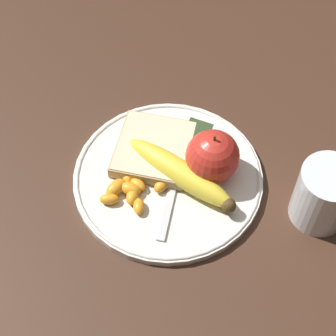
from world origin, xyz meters
TOP-DOWN VIEW (x-y plane):
  - ground_plane at (0.00, 0.00)m, footprint 3.00×3.00m
  - plate at (0.00, 0.00)m, footprint 0.28×0.28m
  - juice_glass at (-0.03, 0.22)m, footprint 0.08×0.08m
  - apple at (-0.03, 0.06)m, footprint 0.08×0.08m
  - banana at (0.00, 0.02)m, footprint 0.09×0.19m
  - bread_slice at (-0.03, -0.03)m, footprint 0.13×0.13m
  - fork at (0.01, 0.01)m, footprint 0.17×0.05m
  - jam_packet at (-0.08, 0.01)m, footprint 0.05×0.04m
  - orange_segment_0 at (0.06, -0.03)m, footprint 0.03×0.02m
  - orange_segment_1 at (0.07, -0.02)m, footprint 0.03×0.03m
  - orange_segment_2 at (0.01, -0.07)m, footprint 0.03×0.03m
  - orange_segment_3 at (0.05, -0.06)m, footprint 0.04×0.03m
  - orange_segment_4 at (0.07, -0.06)m, footprint 0.03×0.03m
  - orange_segment_5 at (0.03, -0.05)m, footprint 0.03×0.02m
  - orange_segment_6 at (0.02, -0.00)m, footprint 0.03×0.02m
  - orange_segment_7 at (0.04, -0.03)m, footprint 0.03×0.03m
  - orange_segment_8 at (0.05, -0.04)m, footprint 0.02×0.03m
  - orange_segment_9 at (0.02, -0.02)m, footprint 0.03×0.03m

SIDE VIEW (x-z plane):
  - ground_plane at x=0.00m, z-range 0.00..0.00m
  - plate at x=0.00m, z-range 0.00..0.02m
  - fork at x=0.01m, z-range 0.01..0.02m
  - orange_segment_1 at x=0.07m, z-range 0.01..0.03m
  - orange_segment_9 at x=0.02m, z-range 0.01..0.03m
  - orange_segment_7 at x=0.04m, z-range 0.01..0.03m
  - orange_segment_4 at x=0.07m, z-range 0.01..0.03m
  - orange_segment_0 at x=0.06m, z-range 0.01..0.03m
  - orange_segment_5 at x=0.03m, z-range 0.01..0.03m
  - orange_segment_6 at x=0.02m, z-range 0.01..0.03m
  - orange_segment_2 at x=0.01m, z-range 0.01..0.03m
  - orange_segment_8 at x=0.05m, z-range 0.01..0.03m
  - orange_segment_3 at x=0.05m, z-range 0.01..0.03m
  - jam_packet at x=-0.08m, z-range 0.01..0.03m
  - bread_slice at x=-0.03m, z-range 0.01..0.03m
  - banana at x=0.00m, z-range 0.01..0.05m
  - juice_glass at x=-0.03m, z-range 0.00..0.09m
  - apple at x=-0.03m, z-range 0.01..0.10m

